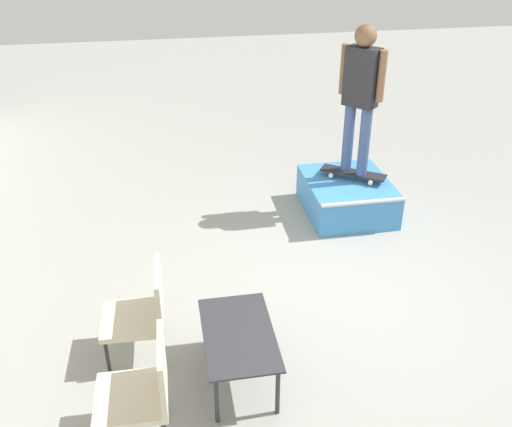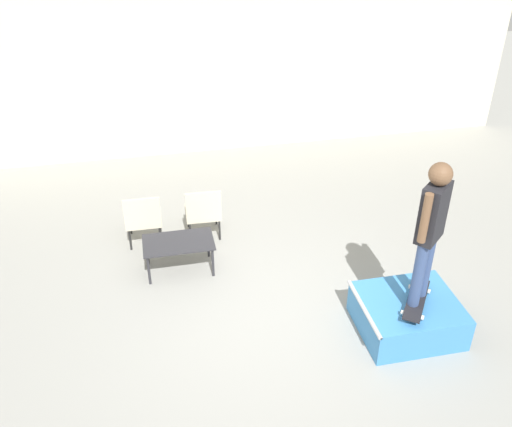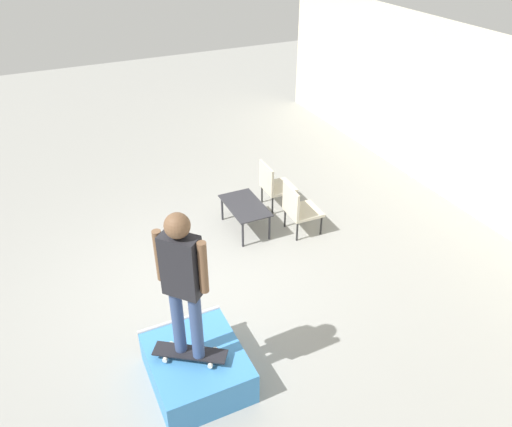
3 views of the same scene
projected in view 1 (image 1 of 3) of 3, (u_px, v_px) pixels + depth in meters
ground_plane at (338, 292)px, 5.79m from camera, size 24.00×24.00×0.00m
skate_ramp_box at (347, 196)px, 7.17m from camera, size 1.19×1.02×0.46m
skateboard_on_ramp at (353, 173)px, 7.07m from camera, size 0.62×0.78×0.07m
person_skater at (361, 89)px, 6.55m from camera, size 0.45×0.41×1.78m
coffee_table at (239, 338)px, 4.59m from camera, size 0.97×0.57×0.47m
patio_chair_left at (143, 388)px, 4.07m from camera, size 0.53×0.53×0.86m
patio_chair_right at (143, 310)px, 4.83m from camera, size 0.54×0.54×0.86m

